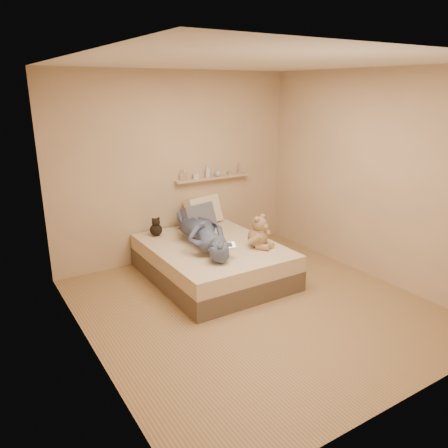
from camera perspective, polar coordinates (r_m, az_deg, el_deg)
room at (r=4.59m, az=4.32°, el=3.90°), size 3.80×3.80×3.80m
bed at (r=5.66m, az=-1.51°, el=-4.85°), size 1.50×1.90×0.45m
game_console at (r=5.05m, az=0.47°, el=-2.83°), size 0.20×0.12×0.07m
teddy_bear at (r=5.45m, az=4.59°, el=-1.31°), size 0.33×0.35×0.42m
dark_plush at (r=5.94m, az=-8.87°, el=-0.51°), size 0.17×0.17×0.26m
pillow_cream at (r=6.36m, az=-2.69°, el=1.74°), size 0.60×0.40×0.43m
pillow_grey at (r=6.18m, az=-3.30°, el=0.97°), size 0.54×0.36×0.37m
person at (r=5.49m, az=-2.81°, el=-1.12°), size 0.84×1.54×0.35m
wall_shelf at (r=6.43m, az=-1.47°, el=6.04°), size 1.20×0.12×0.03m
shelf_bottles at (r=6.36m, az=-2.33°, el=6.69°), size 1.00×0.10×0.19m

